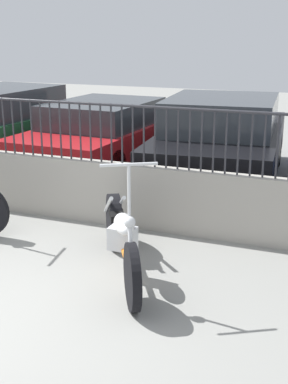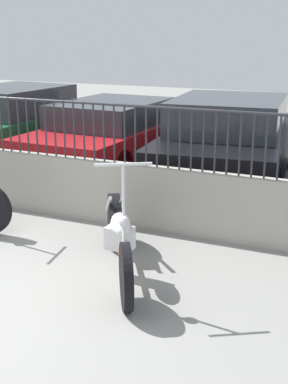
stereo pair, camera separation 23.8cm
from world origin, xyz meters
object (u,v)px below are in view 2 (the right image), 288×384
at_px(car_black, 229,141).
at_px(motorcycle_orange, 119,235).
at_px(car_red, 116,132).
at_px(car_green, 20,121).

bearing_deg(car_black, motorcycle_orange, 172.17).
bearing_deg(motorcycle_orange, car_black, 146.81).
relative_size(car_red, car_black, 1.01).
relative_size(motorcycle_orange, car_black, 0.42).
bearing_deg(motorcycle_orange, car_green, -164.96).
bearing_deg(car_black, car_red, 75.67).
relative_size(motorcycle_orange, car_red, 0.42).
relative_size(car_green, car_black, 0.99).
height_order(motorcycle_orange, car_green, car_green).
bearing_deg(car_green, car_red, -86.79).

